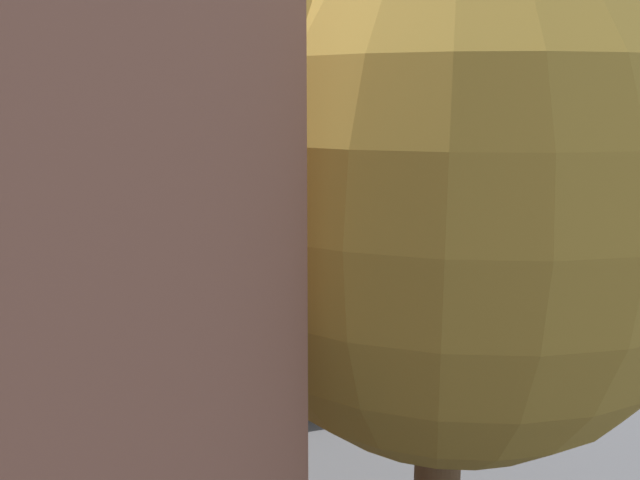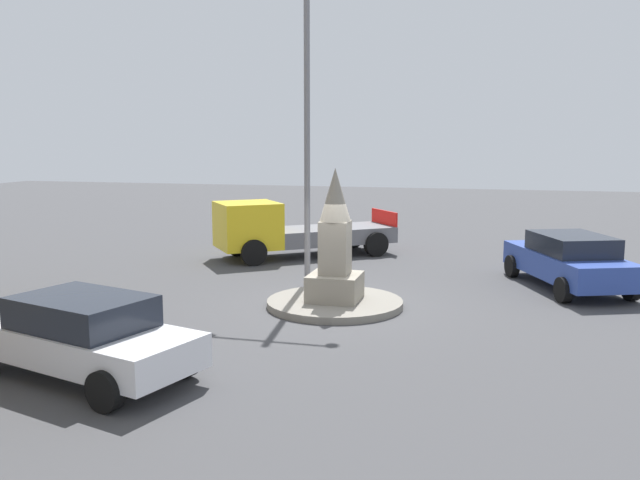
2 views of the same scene
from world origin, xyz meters
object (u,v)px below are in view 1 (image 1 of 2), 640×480
object	(u,v)px
car_blue_near_island	(395,219)
streetlamp	(246,91)
monument	(321,235)
truck_yellow_parked_left	(135,229)
tree_near_wall	(254,168)
tree_far_corner	(449,201)
car_white_parked_right	(358,348)

from	to	relation	value
car_blue_near_island	streetlamp	bearing A→B (deg)	-166.07
monument	car_blue_near_island	size ratio (longest dim) A/B	0.66
truck_yellow_parked_left	tree_near_wall	world-z (taller)	tree_near_wall
monument	tree_near_wall	world-z (taller)	tree_near_wall
streetlamp	monument	bearing A→B (deg)	-57.08
monument	tree_near_wall	xyz separation A→B (m)	(-6.80, -9.07, 2.99)
truck_yellow_parked_left	tree_near_wall	distance (m)	16.09
truck_yellow_parked_left	tree_near_wall	size ratio (longest dim) A/B	0.91
streetlamp	car_blue_near_island	xyz separation A→B (m)	(6.84, 1.70, -4.48)
monument	tree_far_corner	distance (m)	12.20
car_white_parked_right	tree_near_wall	bearing A→B (deg)	-138.55
monument	tree_near_wall	distance (m)	11.72
streetlamp	tree_near_wall	size ratio (longest dim) A/B	1.35
car_blue_near_island	truck_yellow_parked_left	xyz separation A→B (m)	(-8.75, 2.62, 0.15)
streetlamp	tree_far_corner	distance (m)	13.15
car_white_parked_right	tree_near_wall	size ratio (longest dim) A/B	0.69
truck_yellow_parked_left	tree_far_corner	size ratio (longest dim) A/B	0.93
monument	car_blue_near_island	distance (m)	6.69
streetlamp	tree_near_wall	xyz separation A→B (m)	(-5.59, -10.95, -0.83)
truck_yellow_parked_left	tree_far_corner	world-z (taller)	tree_far_corner
tree_far_corner	car_blue_near_island	bearing A→B (deg)	51.22
streetlamp	tree_near_wall	world-z (taller)	streetlamp
monument	streetlamp	distance (m)	4.42
streetlamp	tree_near_wall	distance (m)	12.32
streetlamp	truck_yellow_parked_left	bearing A→B (deg)	113.88
monument	tree_far_corner	bearing A→B (deg)	-118.38
car_blue_near_island	car_white_parked_right	distance (m)	12.71
streetlamp	truck_yellow_parked_left	distance (m)	6.41
tree_near_wall	tree_far_corner	distance (m)	1.82
tree_near_wall	truck_yellow_parked_left	bearing A→B (deg)	76.47
monument	tree_near_wall	bearing A→B (deg)	-126.87
tree_near_wall	tree_far_corner	size ratio (longest dim) A/B	1.03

